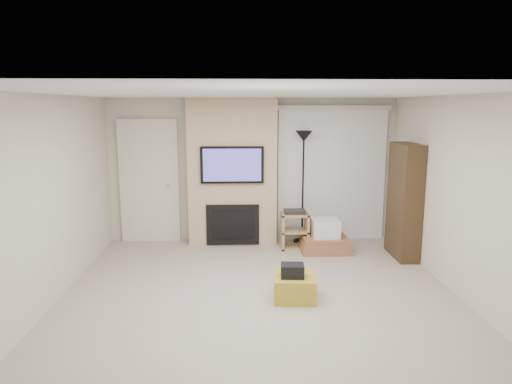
{
  "coord_description": "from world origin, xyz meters",
  "views": [
    {
      "loc": [
        -0.27,
        -5.2,
        2.36
      ],
      "look_at": [
        0.0,
        1.2,
        1.15
      ],
      "focal_mm": 32.0,
      "sensor_mm": 36.0,
      "label": 1
    }
  ],
  "objects_px": {
    "ottoman": "(294,287)",
    "box_stack": "(325,239)",
    "floor_lamp": "(303,155)",
    "av_stand": "(294,228)",
    "bookshelf": "(404,201)"
  },
  "relations": [
    {
      "from": "av_stand",
      "to": "box_stack",
      "type": "xyz_separation_m",
      "value": [
        0.48,
        -0.18,
        -0.14
      ]
    },
    {
      "from": "ottoman",
      "to": "bookshelf",
      "type": "distance_m",
      "value": 2.57
    },
    {
      "from": "box_stack",
      "to": "bookshelf",
      "type": "height_order",
      "value": "bookshelf"
    },
    {
      "from": "box_stack",
      "to": "bookshelf",
      "type": "bearing_deg",
      "value": -15.24
    },
    {
      "from": "bookshelf",
      "to": "floor_lamp",
      "type": "bearing_deg",
      "value": 150.49
    },
    {
      "from": "ottoman",
      "to": "bookshelf",
      "type": "relative_size",
      "value": 0.28
    },
    {
      "from": "box_stack",
      "to": "bookshelf",
      "type": "distance_m",
      "value": 1.4
    },
    {
      "from": "ottoman",
      "to": "box_stack",
      "type": "height_order",
      "value": "box_stack"
    },
    {
      "from": "floor_lamp",
      "to": "bookshelf",
      "type": "bearing_deg",
      "value": -29.51
    },
    {
      "from": "av_stand",
      "to": "bookshelf",
      "type": "xyz_separation_m",
      "value": [
        1.65,
        -0.5,
        0.55
      ]
    },
    {
      "from": "box_stack",
      "to": "av_stand",
      "type": "bearing_deg",
      "value": 159.24
    },
    {
      "from": "ottoman",
      "to": "floor_lamp",
      "type": "height_order",
      "value": "floor_lamp"
    },
    {
      "from": "ottoman",
      "to": "floor_lamp",
      "type": "relative_size",
      "value": 0.26
    },
    {
      "from": "av_stand",
      "to": "bookshelf",
      "type": "relative_size",
      "value": 0.37
    },
    {
      "from": "floor_lamp",
      "to": "av_stand",
      "type": "height_order",
      "value": "floor_lamp"
    }
  ]
}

